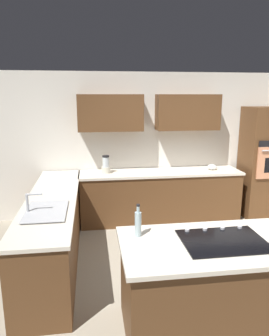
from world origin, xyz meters
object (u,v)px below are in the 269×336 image
Objects in this scene: cooktop at (223,240)px; oil_bottle at (138,223)px; mixing_bowl at (212,167)px; blender at (106,166)px; wall_oven at (265,163)px; sink_unit at (45,211)px.

cooktop is 0.79m from oil_bottle.
oil_bottle is (1.72, 2.52, 0.08)m from mixing_bowl.
blender is 1.90m from mixing_bowl.
blender is at bearing -0.43° from wall_oven.
wall_oven reaches higher than oil_bottle.
blender is at bearing -86.02° from oil_bottle.
sink_unit is 2.20× the size of oil_bottle.
wall_oven is at bearing -125.93° from cooktop.
cooktop is 2.91m from mixing_bowl.
wall_oven is 11.72× the size of mixing_bowl.
sink_unit is 2.27× the size of blender.
sink_unit is 1.22m from oil_bottle.
wall_oven is at bearing 178.76° from mixing_bowl.
cooktop is 4.44× the size of mixing_bowl.
wall_oven is 1.00m from mixing_bowl.
blender is at bearing 0.00° from mixing_bowl.
cooktop is at bearing 163.93° from oil_bottle.
blender is (-0.78, -1.76, 0.11)m from sink_unit.
blender is 1.80× the size of mixing_bowl.
sink_unit is at bearing -38.52° from oil_bottle.
cooktop is 2.47× the size of blender.
mixing_bowl is 0.54× the size of oil_bottle.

